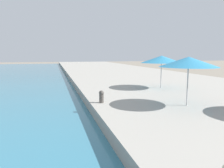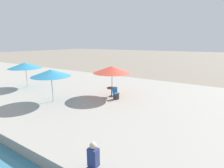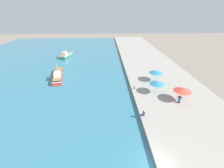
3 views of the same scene
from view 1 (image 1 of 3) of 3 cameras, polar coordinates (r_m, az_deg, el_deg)
name	(u,v)px [view 1 (image 1 of 3)]	position (r m, az deg, el deg)	size (l,w,h in m)	color
quay_promenade	(121,73)	(32.88, 2.37, 2.81)	(16.00, 90.00, 0.58)	#A39E93
cafe_umbrella_white	(189,62)	(11.27, 19.37, 5.47)	(2.85, 2.85, 2.42)	#B7B7B7
cafe_umbrella_striped	(161,59)	(16.80, 12.81, 6.32)	(3.09, 3.09, 2.44)	#B7B7B7
mooring_bollard	(101,96)	(11.47, -2.77, -3.21)	(0.26, 0.26, 0.65)	#4C4742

